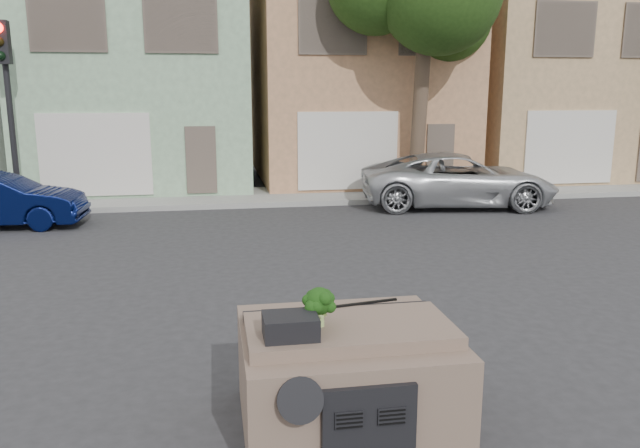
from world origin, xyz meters
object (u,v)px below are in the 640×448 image
object	(u,v)px
navy_sedan	(1,227)
silver_pickup	(457,206)
traffic_signal	(10,118)
broccoli	(319,306)

from	to	relation	value
navy_sedan	silver_pickup	size ratio (longest dim) A/B	0.72
navy_sedan	traffic_signal	xyz separation A→B (m)	(-0.14, 2.01, 2.55)
traffic_signal	broccoli	bearing A→B (deg)	-63.81
traffic_signal	broccoli	size ratio (longest dim) A/B	13.54
silver_pickup	traffic_signal	xyz separation A→B (m)	(-12.22, 1.19, 2.55)
silver_pickup	broccoli	size ratio (longest dim) A/B	14.65
navy_sedan	silver_pickup	xyz separation A→B (m)	(12.08, 0.82, 0.00)
broccoli	silver_pickup	bearing A→B (deg)	62.30
navy_sedan	broccoli	xyz separation A→B (m)	(6.07, -10.63, 1.31)
navy_sedan	silver_pickup	world-z (taller)	silver_pickup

